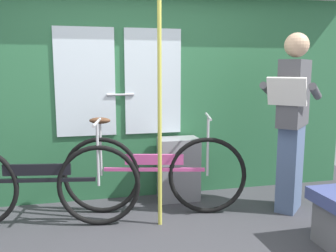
# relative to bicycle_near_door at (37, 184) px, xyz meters

# --- Properties ---
(train_door_wall) EXTENTS (4.91, 0.28, 2.20)m
(train_door_wall) POSITION_rel_bicycle_near_door_xyz_m (0.99, 0.60, 0.76)
(train_door_wall) COLOR #2D6B42
(train_door_wall) RESTS_ON ground_plane
(bicycle_near_door) EXTENTS (1.77, 0.48, 0.94)m
(bicycle_near_door) POSITION_rel_bicycle_near_door_xyz_m (0.00, 0.00, 0.00)
(bicycle_near_door) COLOR black
(bicycle_near_door) RESTS_ON ground_plane
(bicycle_leaning_behind) EXTENTS (1.73, 0.57, 0.96)m
(bicycle_leaning_behind) POSITION_rel_bicycle_near_door_xyz_m (1.05, 0.07, 0.01)
(bicycle_leaning_behind) COLOR black
(bicycle_leaning_behind) RESTS_ON ground_plane
(passenger_reading_newspaper) EXTENTS (0.62, 0.62, 1.72)m
(passenger_reading_newspaper) POSITION_rel_bicycle_near_door_xyz_m (2.38, -0.15, 0.52)
(passenger_reading_newspaper) COLOR slate
(passenger_reading_newspaper) RESTS_ON ground_plane
(trash_bin_by_wall) EXTENTS (0.42, 0.28, 0.67)m
(trash_bin_by_wall) POSITION_rel_bicycle_near_door_xyz_m (1.39, 0.39, -0.06)
(trash_bin_by_wall) COLOR gray
(trash_bin_by_wall) RESTS_ON ground_plane
(handrail_pole) EXTENTS (0.04, 0.04, 2.16)m
(handrail_pole) POSITION_rel_bicycle_near_door_xyz_m (1.06, -0.20, 0.69)
(handrail_pole) COLOR #C6C14C
(handrail_pole) RESTS_ON ground_plane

